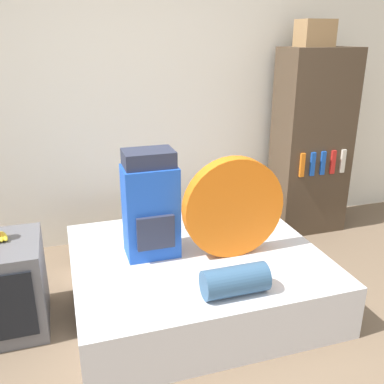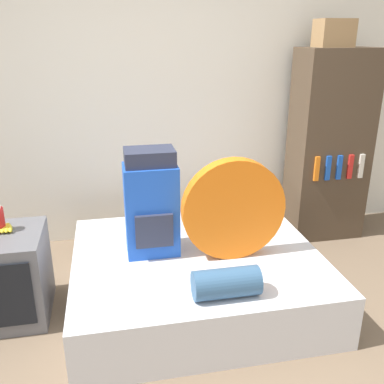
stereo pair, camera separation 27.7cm
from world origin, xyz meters
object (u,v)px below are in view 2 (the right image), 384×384
(bookshelf, at_px, (329,146))
(cardboard_box, at_px, (334,33))
(television, at_px, (8,276))
(backpack, at_px, (151,204))
(tent_bag, at_px, (233,209))
(sleeping_roll, at_px, (226,283))

(bookshelf, bearing_deg, cardboard_box, -179.58)
(television, bearing_deg, backpack, 1.27)
(tent_bag, bearing_deg, television, 174.23)
(sleeping_roll, relative_size, bookshelf, 0.23)
(sleeping_roll, height_order, cardboard_box, cardboard_box)
(bookshelf, height_order, cardboard_box, cardboard_box)
(backpack, xyz_separation_m, bookshelf, (1.67, 0.75, 0.12))
(sleeping_roll, bearing_deg, tent_bag, 69.58)
(television, relative_size, bookshelf, 0.35)
(cardboard_box, bearing_deg, bookshelf, 0.42)
(tent_bag, distance_m, bookshelf, 1.48)
(cardboard_box, bearing_deg, sleeping_roll, -132.32)
(tent_bag, height_order, television, tent_bag)
(backpack, distance_m, tent_bag, 0.54)
(backpack, xyz_separation_m, cardboard_box, (1.60, 0.75, 1.07))
(backpack, bearing_deg, bookshelf, 24.23)
(television, bearing_deg, bookshelf, 16.41)
(sleeping_roll, height_order, bookshelf, bookshelf)
(television, bearing_deg, cardboard_box, 16.84)
(television, height_order, bookshelf, bookshelf)
(television, bearing_deg, sleeping_roll, -24.65)
(tent_bag, relative_size, television, 1.16)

